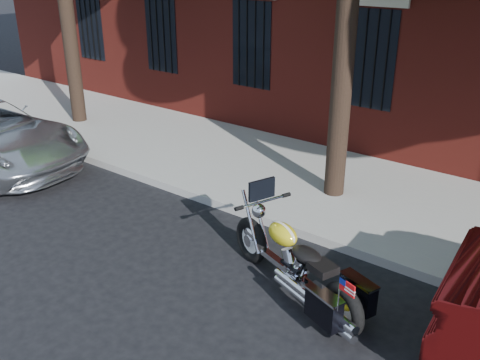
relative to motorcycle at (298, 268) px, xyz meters
The scene contains 4 objects.
ground 1.67m from the motorcycle, behind, with size 120.00×120.00×0.00m, color black.
curb 2.22m from the motorcycle, 137.16° to the left, with size 40.00×0.16×0.15m, color gray.
sidewalk 3.75m from the motorcycle, 115.45° to the left, with size 40.00×3.60×0.15m, color gray.
motorcycle is the anchor object (origin of this frame).
Camera 1 is at (4.60, -5.21, 4.23)m, focal length 40.00 mm.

